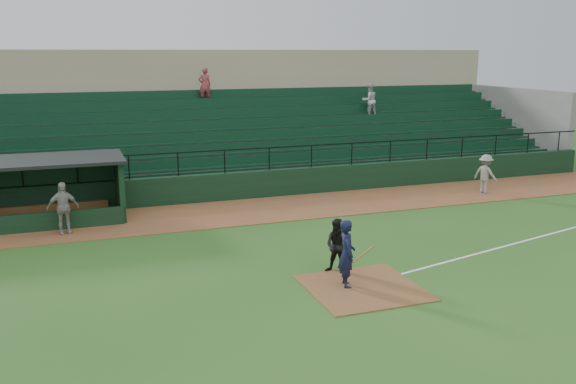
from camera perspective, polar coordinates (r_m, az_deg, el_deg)
name	(u,v)px	position (r m, az deg, el deg)	size (l,w,h in m)	color
ground	(347,276)	(17.88, 5.50, -7.75)	(90.00, 90.00, 0.00)	#29551B
warning_track	(263,210)	(25.00, -2.34, -1.66)	(40.00, 4.00, 0.03)	brown
home_plate_dirt	(363,288)	(17.04, 6.95, -8.79)	(3.00, 3.00, 0.03)	brown
foul_line	(541,237)	(23.18, 22.40, -3.83)	(18.00, 0.09, 0.01)	white
stadium_structure	(214,130)	(32.62, -6.89, 5.76)	(38.00, 13.08, 6.40)	black
dugout	(0,188)	(25.26, -25.11, 0.34)	(8.90, 3.20, 2.42)	black
batter_at_plate	(347,254)	(16.80, 5.49, -5.70)	(1.09, 0.76, 1.89)	black
umpire	(338,246)	(17.83, 4.68, -5.04)	(0.78, 0.61, 1.61)	black
runner	(485,174)	(29.11, 17.83, 1.61)	(1.14, 0.65, 1.76)	gray
dugout_player_a	(63,208)	(22.89, -20.15, -1.39)	(1.08, 0.45, 1.84)	#9B9691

